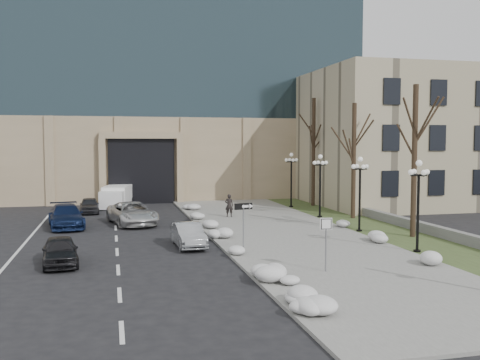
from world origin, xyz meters
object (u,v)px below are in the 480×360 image
at_px(lamppost_b, 360,184).
at_px(lamppost_d, 291,172).
at_px(box_truck, 117,197).
at_px(one_way_sign, 247,212).
at_px(pedestrian, 229,205).
at_px(car_b, 188,235).
at_px(lamppost_c, 320,177).
at_px(car_d, 132,213).
at_px(car_e, 89,205).
at_px(car_c, 66,216).
at_px(keep_sign, 326,233).
at_px(car_a, 60,251).
at_px(lamppost_a, 418,193).

bearing_deg(lamppost_b, lamppost_d, 90.00).
height_order(box_truck, one_way_sign, one_way_sign).
bearing_deg(lamppost_d, pedestrian, -143.22).
bearing_deg(car_b, lamppost_c, 34.28).
bearing_deg(box_truck, pedestrian, -38.06).
distance_m(box_truck, lamppost_d, 15.40).
xyz_separation_m(car_b, car_d, (-2.63, 8.75, 0.12)).
bearing_deg(pedestrian, car_e, -6.49).
xyz_separation_m(car_b, car_c, (-6.95, 8.47, 0.11)).
height_order(car_e, lamppost_d, lamppost_d).
relative_size(box_truck, keep_sign, 2.49).
xyz_separation_m(car_a, lamppost_a, (17.38, -1.66, 2.42)).
distance_m(lamppost_a, lamppost_d, 19.50).
height_order(car_e, lamppost_b, lamppost_b).
relative_size(car_d, one_way_sign, 2.10).
xyz_separation_m(pedestrian, lamppost_c, (6.54, -1.61, 2.10)).
bearing_deg(lamppost_b, car_b, -169.88).
distance_m(car_c, box_truck, 11.54).
bearing_deg(box_truck, car_a, -85.69).
bearing_deg(box_truck, car_d, -73.75).
relative_size(one_way_sign, lamppost_c, 0.56).
distance_m(car_e, lamppost_c, 18.42).
height_order(car_a, lamppost_a, lamppost_a).
xyz_separation_m(car_b, box_truck, (-3.53, 19.48, 0.24)).
xyz_separation_m(car_a, pedestrian, (10.83, 12.95, 0.31)).
height_order(lamppost_a, lamppost_d, same).
relative_size(car_a, lamppost_c, 0.81).
height_order(car_b, box_truck, box_truck).
bearing_deg(car_b, pedestrian, 62.75).
relative_size(car_c, keep_sign, 2.15).
distance_m(car_a, car_d, 12.19).
bearing_deg(lamppost_d, lamppost_b, -90.00).
xyz_separation_m(one_way_sign, keep_sign, (2.39, -4.37, -0.40)).
height_order(pedestrian, lamppost_c, lamppost_c).
relative_size(car_d, car_e, 1.52).
distance_m(car_a, box_truck, 22.53).
distance_m(pedestrian, one_way_sign, 13.29).
xyz_separation_m(car_e, lamppost_d, (16.77, -0.73, 2.45)).
height_order(car_a, car_e, car_a).
xyz_separation_m(car_a, car_b, (6.34, 2.87, -0.00)).
bearing_deg(one_way_sign, lamppost_d, 57.32).
bearing_deg(lamppost_d, lamppost_c, -90.00).
xyz_separation_m(car_d, lamppost_a, (13.67, -13.28, 2.30)).
height_order(pedestrian, one_way_sign, one_way_sign).
bearing_deg(one_way_sign, lamppost_c, 46.07).
bearing_deg(car_b, car_c, 126.16).
distance_m(pedestrian, lamppost_d, 8.43).
distance_m(car_c, car_e, 7.33).
bearing_deg(car_e, pedestrian, -31.06).
distance_m(car_a, lamppost_c, 20.89).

